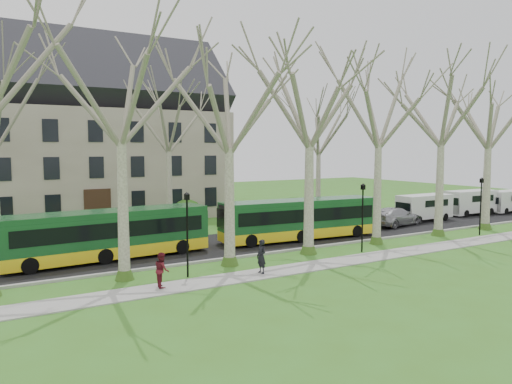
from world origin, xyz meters
TOP-DOWN VIEW (x-y plane):
  - ground at (0.00, 0.00)m, footprint 120.00×120.00m
  - sidewalk at (0.00, -2.50)m, footprint 70.00×2.00m
  - road at (0.00, 5.50)m, footprint 80.00×8.00m
  - curb at (0.00, 1.50)m, footprint 80.00×0.25m
  - building at (-6.00, 24.00)m, footprint 26.50×12.20m
  - tree_row_verge at (0.00, 0.30)m, footprint 49.00×7.00m
  - tree_row_far at (-1.33, 11.00)m, footprint 33.00×7.00m
  - lamp_row at (-0.00, -1.00)m, footprint 36.22×0.22m
  - hedges at (-4.67, 14.00)m, footprint 30.60×8.60m
  - bus_lead at (-8.46, 4.98)m, footprint 12.13×3.26m
  - bus_follow at (5.07, 4.40)m, footprint 12.04×3.40m
  - sedan at (15.64, 5.29)m, footprint 5.66×3.02m
  - van_a at (19.97, 5.97)m, footprint 5.40×1.97m
  - van_b at (27.06, 6.33)m, footprint 5.60×2.30m
  - van_c at (32.09, 5.61)m, footprint 5.13×1.96m
  - pedestrian_a at (-2.46, -2.49)m, footprint 0.47×0.68m
  - pedestrian_b at (-7.86, -2.28)m, footprint 0.75×0.90m

SIDE VIEW (x-z plane):
  - ground at x=0.00m, z-range 0.00..0.00m
  - sidewalk at x=0.00m, z-range 0.00..0.06m
  - road at x=0.00m, z-range 0.00..0.06m
  - curb at x=0.00m, z-range 0.00..0.14m
  - sedan at x=15.64m, z-range 0.06..1.62m
  - pedestrian_b at x=-7.86m, z-range 0.06..1.73m
  - pedestrian_a at x=-2.46m, z-range 0.06..1.84m
  - hedges at x=-4.67m, z-range 0.00..2.00m
  - van_c at x=32.09m, z-range 0.06..2.28m
  - van_a at x=19.97m, z-range 0.06..2.41m
  - van_b at x=27.06m, z-range 0.06..2.46m
  - bus_follow at x=5.07m, z-range 0.06..3.03m
  - bus_lead at x=-8.46m, z-range 0.06..3.06m
  - lamp_row at x=0.00m, z-range 0.42..4.72m
  - tree_row_far at x=-1.33m, z-range 0.00..12.00m
  - tree_row_verge at x=0.00m, z-range 0.00..14.00m
  - building at x=-6.00m, z-range 0.07..16.07m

